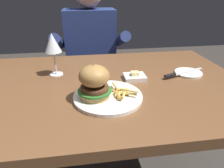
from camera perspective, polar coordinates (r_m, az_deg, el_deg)
dining_table at (r=0.92m, az=-3.87°, el=-4.78°), size 1.31×0.81×0.74m
main_plate at (r=0.75m, az=-1.18°, el=-3.62°), size 0.26×0.26×0.01m
burger_sandwich at (r=0.72m, az=-5.07°, el=0.69°), size 0.12×0.12×0.13m
fries_pile at (r=0.75m, az=2.73°, el=-2.28°), size 0.09×0.13×0.03m
wine_glass at (r=0.95m, az=-16.64°, el=10.90°), size 0.08×0.08×0.20m
bread_plate at (r=1.03m, az=20.98°, el=2.97°), size 0.13×0.13×0.01m
table_knife at (r=0.99m, az=19.05°, el=2.92°), size 0.23×0.09×0.01m
butter_dish at (r=0.91m, az=6.47°, el=2.07°), size 0.10×0.08×0.04m
diner_person at (r=1.57m, az=-6.03°, el=5.22°), size 0.51×0.36×1.18m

